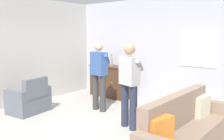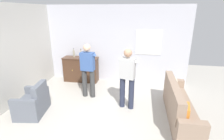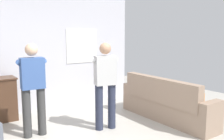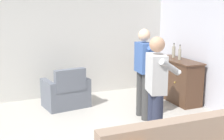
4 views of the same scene
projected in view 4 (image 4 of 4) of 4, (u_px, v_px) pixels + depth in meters
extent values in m
plane|color=#B2ADA3|center=(101.00, 140.00, 4.96)|extent=(10.40, 10.40, 0.00)
cube|color=beige|center=(59.00, 36.00, 7.07)|extent=(0.12, 5.20, 2.80)
cube|color=slate|center=(66.00, 97.00, 6.54)|extent=(0.73, 0.73, 0.40)
cube|color=slate|center=(70.00, 80.00, 6.23)|extent=(0.23, 0.65, 0.45)
cube|color=slate|center=(48.00, 95.00, 6.33)|extent=(0.65, 0.21, 0.60)
cube|color=slate|center=(82.00, 90.00, 6.71)|extent=(0.65, 0.21, 0.60)
cube|color=#472D1E|center=(177.00, 81.00, 6.91)|extent=(1.28, 0.44, 0.90)
cube|color=#472D1E|center=(178.00, 60.00, 6.81)|extent=(1.32, 0.48, 0.03)
sphere|color=#B79338|center=(162.00, 77.00, 7.04)|extent=(0.04, 0.04, 0.04)
sphere|color=#B79338|center=(175.00, 82.00, 6.58)|extent=(0.04, 0.04, 0.04)
cylinder|color=gray|center=(180.00, 54.00, 6.76)|extent=(0.07, 0.07, 0.23)
cylinder|color=gray|center=(180.00, 47.00, 6.73)|extent=(0.03, 0.03, 0.08)
cylinder|color=#262626|center=(180.00, 45.00, 6.72)|extent=(0.03, 0.03, 0.02)
cylinder|color=gray|center=(174.00, 52.00, 7.04)|extent=(0.08, 0.08, 0.25)
cylinder|color=gray|center=(174.00, 45.00, 7.01)|extent=(0.03, 0.03, 0.06)
cylinder|color=#262626|center=(174.00, 44.00, 7.00)|extent=(0.03, 0.03, 0.02)
cylinder|color=#383838|center=(140.00, 93.00, 5.98)|extent=(0.15, 0.15, 0.88)
cylinder|color=#383838|center=(146.00, 97.00, 5.74)|extent=(0.15, 0.15, 0.88)
cube|color=#385693|center=(144.00, 58.00, 5.71)|extent=(0.42, 0.25, 0.55)
sphere|color=#D8AD8C|center=(144.00, 35.00, 5.62)|extent=(0.22, 0.22, 0.22)
cylinder|color=#385693|center=(149.00, 50.00, 5.84)|extent=(0.35, 0.39, 0.29)
cylinder|color=#385693|center=(155.00, 52.00, 5.63)|extent=(0.30, 0.42, 0.29)
cube|color=white|center=(160.00, 55.00, 5.80)|extent=(0.15, 0.05, 0.04)
cylinder|color=#282D42|center=(152.00, 118.00, 4.70)|extent=(0.15, 0.15, 0.88)
cylinder|color=#282D42|center=(157.00, 124.00, 4.44)|extent=(0.15, 0.15, 0.88)
cube|color=#B7B7B7|center=(156.00, 73.00, 4.42)|extent=(0.44, 0.31, 0.55)
sphere|color=tan|center=(157.00, 44.00, 4.33)|extent=(0.22, 0.22, 0.22)
cylinder|color=#B7B7B7|center=(165.00, 64.00, 4.53)|extent=(0.39, 0.35, 0.29)
cylinder|color=#B7B7B7|center=(170.00, 67.00, 4.31)|extent=(0.24, 0.44, 0.29)
cube|color=white|center=(178.00, 71.00, 4.46)|extent=(0.16, 0.08, 0.04)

